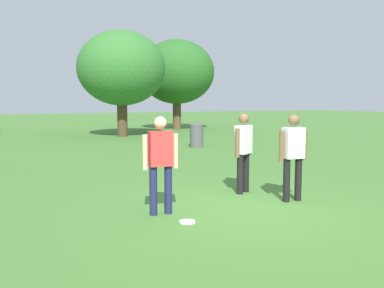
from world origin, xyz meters
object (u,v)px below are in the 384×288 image
(person_catcher, at_px, (161,159))
(person_bystander, at_px, (243,148))
(tree_far_right, at_px, (121,69))
(trash_can_further_along, at_px, (197,135))
(person_thrower, at_px, (293,152))
(frisbee, at_px, (187,222))
(tree_slender_mid, at_px, (177,72))

(person_catcher, height_order, person_bystander, same)
(tree_far_right, bearing_deg, person_catcher, -105.60)
(trash_can_further_along, height_order, tree_far_right, tree_far_right)
(tree_far_right, bearing_deg, person_bystander, -98.24)
(trash_can_further_along, relative_size, tree_far_right, 0.17)
(person_catcher, distance_m, person_bystander, 2.27)
(person_catcher, xyz_separation_m, tree_far_right, (4.24, 15.19, 2.66))
(person_thrower, distance_m, frisbee, 2.60)
(tree_far_right, bearing_deg, frisbee, -104.41)
(person_thrower, relative_size, trash_can_further_along, 1.71)
(person_catcher, height_order, frisbee, person_catcher)
(person_thrower, distance_m, person_catcher, 2.59)
(frisbee, xyz_separation_m, trash_can_further_along, (5.17, 9.41, 0.47))
(frisbee, bearing_deg, tree_far_right, 75.59)
(person_thrower, relative_size, person_bystander, 1.00)
(person_thrower, xyz_separation_m, person_catcher, (-2.58, 0.29, 0.00))
(person_bystander, height_order, trash_can_further_along, person_bystander)
(person_bystander, distance_m, tree_slender_mid, 19.87)
(person_catcher, distance_m, tree_slender_mid, 21.39)
(person_catcher, bearing_deg, tree_slender_mid, 63.97)
(trash_can_further_along, bearing_deg, tree_slender_mid, 68.92)
(person_thrower, relative_size, frisbee, 6.50)
(person_catcher, relative_size, tree_far_right, 0.29)
(person_catcher, bearing_deg, trash_can_further_along, 58.66)
(person_bystander, xyz_separation_m, tree_slender_mid, (7.15, 18.31, 2.87))
(person_bystander, bearing_deg, person_catcher, -161.25)
(person_thrower, bearing_deg, tree_slender_mid, 70.82)
(person_thrower, distance_m, tree_slender_mid, 20.67)
(trash_can_further_along, xyz_separation_m, tree_slender_mid, (3.96, 10.27, 3.33))
(tree_far_right, bearing_deg, tree_slender_mid, 37.31)
(person_catcher, bearing_deg, person_thrower, -6.44)
(person_thrower, distance_m, person_bystander, 1.11)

